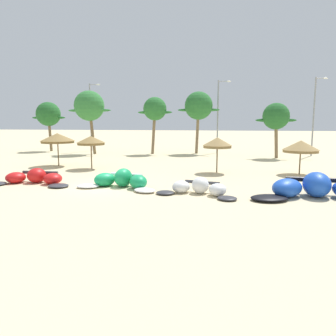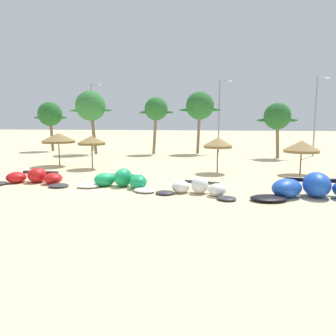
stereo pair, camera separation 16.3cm
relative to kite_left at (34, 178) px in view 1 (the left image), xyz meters
name	(u,v)px [view 1 (the left image)]	position (x,y,z in m)	size (l,w,h in m)	color
ground_plane	(103,187)	(4.90, -0.20, -0.38)	(260.00, 260.00, 0.00)	beige
kite_left	(34,178)	(0.00, 0.00, 0.00)	(5.99, 2.72, 0.99)	#333338
kite_left_of_center	(121,180)	(6.12, -0.25, 0.06)	(5.42, 2.94, 1.16)	white
kite_center	(199,188)	(11.06, -1.35, -0.02)	(4.75, 2.75, 0.95)	#333338
kite_right_of_center	(318,189)	(17.44, -1.23, 0.14)	(7.56, 3.63, 1.37)	black
beach_umbrella_near_van	(57,138)	(-2.70, 8.26, 2.20)	(3.10, 3.10, 3.04)	brown
beach_umbrella_middle	(91,140)	(1.05, 7.09, 2.08)	(2.45, 2.45, 2.85)	brown
beach_umbrella_near_palms	(217,143)	(11.89, 6.67, 2.04)	(2.34, 2.34, 2.85)	brown
beach_umbrella_outermost	(301,146)	(18.27, 6.88, 1.81)	(2.75, 2.75, 2.66)	brown
palm_leftmost	(48,114)	(-11.52, 22.25, 4.67)	(4.95, 3.30, 6.77)	brown
palm_left	(89,106)	(-4.28, 19.41, 5.60)	(5.64, 3.76, 7.92)	brown
palm_left_of_gap	(155,110)	(3.81, 20.80, 5.20)	(4.38, 2.92, 7.14)	#7F6647
palm_center_left	(199,106)	(9.17, 22.27, 5.64)	(5.33, 3.55, 7.86)	#7F6647
palm_center_right	(276,117)	(18.08, 18.44, 4.23)	(4.42, 2.95, 6.16)	#7F6647
lamppost_west	(91,114)	(-5.73, 23.40, 4.76)	(1.65, 0.24, 9.24)	gray
lamppost_west_center	(219,113)	(11.71, 23.27, 4.80)	(1.68, 0.24, 9.30)	gray
lamppost_east_center	(315,113)	(22.89, 21.43, 4.72)	(1.42, 0.24, 9.21)	gray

